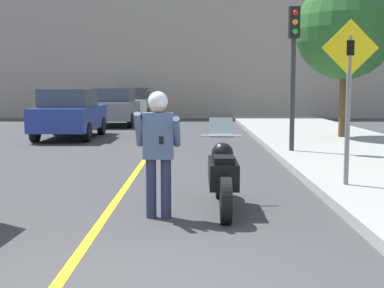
{
  "coord_description": "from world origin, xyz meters",
  "views": [
    {
      "loc": [
        0.64,
        -4.27,
        1.76
      ],
      "look_at": [
        0.58,
        3.5,
        0.92
      ],
      "focal_mm": 50.0,
      "sensor_mm": 36.0,
      "label": 1
    }
  ],
  "objects_px": {
    "parked_car_white": "(134,103)",
    "parked_car_blue": "(70,113)",
    "crossing_sign": "(349,86)",
    "motorcycle": "(223,175)",
    "person_biker": "(158,141)",
    "parked_car_grey": "(115,107)",
    "street_tree": "(345,30)",
    "traffic_light": "(294,51)"
  },
  "relations": [
    {
      "from": "motorcycle",
      "to": "parked_car_white",
      "type": "bearing_deg",
      "value": 99.9
    },
    {
      "from": "parked_car_grey",
      "to": "motorcycle",
      "type": "bearing_deg",
      "value": -76.2
    },
    {
      "from": "motorcycle",
      "to": "person_biker",
      "type": "bearing_deg",
      "value": -149.27
    },
    {
      "from": "parked_car_blue",
      "to": "motorcycle",
      "type": "bearing_deg",
      "value": -66.05
    },
    {
      "from": "street_tree",
      "to": "parked_car_blue",
      "type": "relative_size",
      "value": 1.17
    },
    {
      "from": "crossing_sign",
      "to": "parked_car_grey",
      "type": "bearing_deg",
      "value": 111.76
    },
    {
      "from": "traffic_light",
      "to": "street_tree",
      "type": "relative_size",
      "value": 0.72
    },
    {
      "from": "parked_car_blue",
      "to": "parked_car_white",
      "type": "bearing_deg",
      "value": 85.89
    },
    {
      "from": "parked_car_blue",
      "to": "person_biker",
      "type": "bearing_deg",
      "value": -71.07
    },
    {
      "from": "motorcycle",
      "to": "traffic_light",
      "type": "distance_m",
      "value": 6.46
    },
    {
      "from": "crossing_sign",
      "to": "parked_car_white",
      "type": "height_order",
      "value": "crossing_sign"
    },
    {
      "from": "crossing_sign",
      "to": "traffic_light",
      "type": "height_order",
      "value": "traffic_light"
    },
    {
      "from": "traffic_light",
      "to": "parked_car_white",
      "type": "bearing_deg",
      "value": 109.76
    },
    {
      "from": "traffic_light",
      "to": "parked_car_white",
      "type": "height_order",
      "value": "traffic_light"
    },
    {
      "from": "street_tree",
      "to": "crossing_sign",
      "type": "bearing_deg",
      "value": -104.72
    },
    {
      "from": "person_biker",
      "to": "parked_car_blue",
      "type": "xyz_separation_m",
      "value": [
        -3.8,
        11.08,
        -0.18
      ]
    },
    {
      "from": "traffic_light",
      "to": "parked_car_blue",
      "type": "distance_m",
      "value": 8.43
    },
    {
      "from": "motorcycle",
      "to": "person_biker",
      "type": "relative_size",
      "value": 1.31
    },
    {
      "from": "parked_car_white",
      "to": "traffic_light",
      "type": "bearing_deg",
      "value": -70.24
    },
    {
      "from": "parked_car_grey",
      "to": "parked_car_white",
      "type": "relative_size",
      "value": 1.0
    },
    {
      "from": "traffic_light",
      "to": "street_tree",
      "type": "distance_m",
      "value": 4.46
    },
    {
      "from": "crossing_sign",
      "to": "parked_car_white",
      "type": "distance_m",
      "value": 21.85
    },
    {
      "from": "motorcycle",
      "to": "parked_car_grey",
      "type": "bearing_deg",
      "value": 103.8
    },
    {
      "from": "parked_car_blue",
      "to": "parked_car_grey",
      "type": "bearing_deg",
      "value": 83.59
    },
    {
      "from": "person_biker",
      "to": "parked_car_white",
      "type": "xyz_separation_m",
      "value": [
        -2.97,
        22.64,
        -0.18
      ]
    },
    {
      "from": "street_tree",
      "to": "parked_car_blue",
      "type": "xyz_separation_m",
      "value": [
        -8.97,
        1.07,
        -2.67
      ]
    },
    {
      "from": "person_biker",
      "to": "traffic_light",
      "type": "xyz_separation_m",
      "value": [
        2.9,
        6.28,
        1.59
      ]
    },
    {
      "from": "motorcycle",
      "to": "parked_car_grey",
      "type": "distance_m",
      "value": 16.89
    },
    {
      "from": "parked_car_white",
      "to": "parked_car_blue",
      "type": "bearing_deg",
      "value": -94.11
    },
    {
      "from": "crossing_sign",
      "to": "traffic_light",
      "type": "bearing_deg",
      "value": 90.8
    },
    {
      "from": "traffic_light",
      "to": "parked_car_grey",
      "type": "relative_size",
      "value": 0.84
    },
    {
      "from": "street_tree",
      "to": "parked_car_grey",
      "type": "bearing_deg",
      "value": 140.24
    },
    {
      "from": "traffic_light",
      "to": "parked_car_blue",
      "type": "height_order",
      "value": "traffic_light"
    },
    {
      "from": "traffic_light",
      "to": "crossing_sign",
      "type": "bearing_deg",
      "value": -89.2
    },
    {
      "from": "traffic_light",
      "to": "parked_car_blue",
      "type": "xyz_separation_m",
      "value": [
        -6.7,
        4.8,
        -1.77
      ]
    },
    {
      "from": "person_biker",
      "to": "street_tree",
      "type": "bearing_deg",
      "value": 62.68
    },
    {
      "from": "street_tree",
      "to": "parked_car_white",
      "type": "height_order",
      "value": "street_tree"
    },
    {
      "from": "person_biker",
      "to": "street_tree",
      "type": "height_order",
      "value": "street_tree"
    },
    {
      "from": "crossing_sign",
      "to": "parked_car_white",
      "type": "xyz_separation_m",
      "value": [
        -5.94,
        21.01,
        -0.91
      ]
    },
    {
      "from": "person_biker",
      "to": "parked_car_grey",
      "type": "relative_size",
      "value": 0.4
    },
    {
      "from": "parked_car_grey",
      "to": "parked_car_blue",
      "type": "bearing_deg",
      "value": -96.41
    },
    {
      "from": "motorcycle",
      "to": "person_biker",
      "type": "distance_m",
      "value": 1.17
    }
  ]
}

